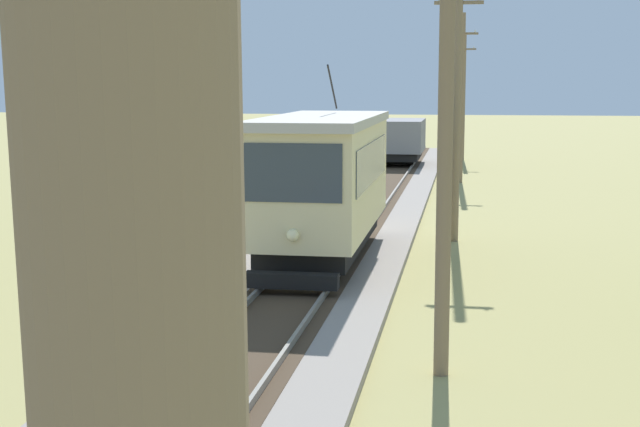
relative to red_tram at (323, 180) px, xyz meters
name	(u,v)px	position (x,y,z in m)	size (l,w,h in m)	color
red_tram	(323,180)	(0.00, 0.00, 0.00)	(2.60, 8.54, 4.79)	beige
freight_car	(401,139)	(0.00, 27.38, -0.64)	(2.40, 5.20, 2.31)	slate
utility_pole_near_tram	(446,105)	(3.27, -8.58, 2.12)	(1.40, 0.46, 8.44)	#7A664C
utility_pole_mid	(457,104)	(3.27, 4.10, 1.83)	(1.40, 0.36, 7.84)	#7A664C
utility_pole_far	(462,97)	(3.27, 20.09, 1.80)	(1.40, 0.46, 7.79)	#7A664C
utility_pole_distant	(463,96)	(3.27, 33.10, 1.66)	(1.40, 0.40, 7.50)	#7A664C
gravel_pile	(336,148)	(-4.44, 33.10, -1.56)	(2.19, 2.19, 1.26)	gray
track_worker	(116,294)	(-2.41, -7.89, -1.21)	(0.42, 0.45, 1.78)	#38332D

